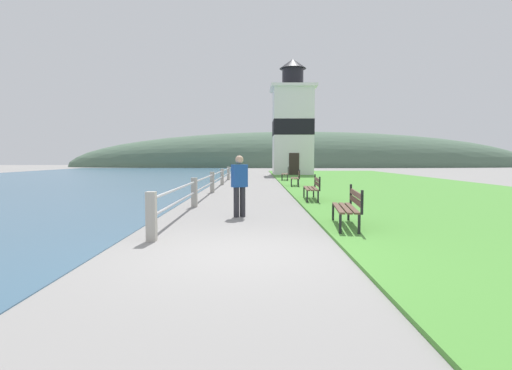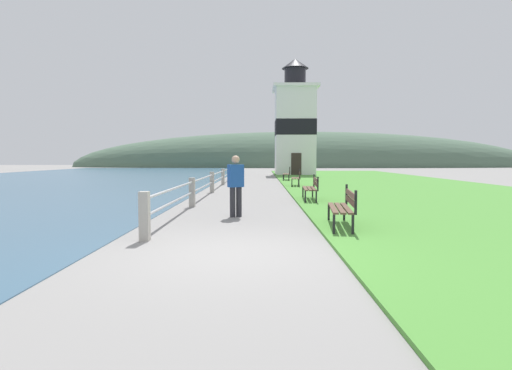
% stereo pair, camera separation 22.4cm
% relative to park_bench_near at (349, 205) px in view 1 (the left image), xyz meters
% --- Properties ---
extents(ground_plane, '(160.00, 160.00, 0.00)m').
position_rel_park_bench_near_xyz_m(ground_plane, '(-2.36, -2.30, -0.54)').
color(ground_plane, gray).
extents(grass_verge, '(12.00, 48.12, 0.06)m').
position_rel_park_bench_near_xyz_m(grass_verge, '(5.42, 13.74, -0.51)').
color(grass_verge, '#4C8E38').
rests_on(grass_verge, ground_plane).
extents(seawall_railing, '(0.18, 26.45, 0.94)m').
position_rel_park_bench_near_xyz_m(seawall_railing, '(-4.04, 11.83, 0.02)').
color(seawall_railing, '#A8A399').
rests_on(seawall_railing, ground_plane).
extents(park_bench_near, '(0.67, 1.87, 0.94)m').
position_rel_park_bench_near_xyz_m(park_bench_near, '(0.00, 0.00, 0.00)').
color(park_bench_near, brown).
rests_on(park_bench_near, ground_plane).
extents(park_bench_midway, '(0.59, 1.99, 0.94)m').
position_rel_park_bench_near_xyz_m(park_bench_midway, '(0.01, 5.65, 0.00)').
color(park_bench_midway, brown).
rests_on(park_bench_midway, ground_plane).
extents(park_bench_far, '(0.60, 1.68, 0.94)m').
position_rel_park_bench_near_xyz_m(park_bench_far, '(0.14, 12.88, -0.00)').
color(park_bench_far, brown).
rests_on(park_bench_far, ground_plane).
extents(park_bench_by_lighthouse, '(0.61, 1.76, 0.94)m').
position_rel_park_bench_near_xyz_m(park_bench_by_lighthouse, '(-0.00, 18.53, -0.00)').
color(park_bench_by_lighthouse, brown).
rests_on(park_bench_by_lighthouse, ground_plane).
extents(lighthouse, '(4.09, 4.09, 10.60)m').
position_rel_park_bench_near_xyz_m(lighthouse, '(1.31, 28.36, 4.04)').
color(lighthouse, white).
rests_on(lighthouse, ground_plane).
extents(person_strolling, '(0.45, 0.37, 1.64)m').
position_rel_park_bench_near_xyz_m(person_strolling, '(-2.51, 1.82, 0.35)').
color(person_strolling, '#28282D').
rests_on(person_strolling, ground_plane).
extents(distant_hillside, '(80.00, 16.00, 12.00)m').
position_rel_park_bench_near_xyz_m(distant_hillside, '(5.64, 59.78, -0.54)').
color(distant_hillside, '#4C6651').
rests_on(distant_hillside, ground_plane).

